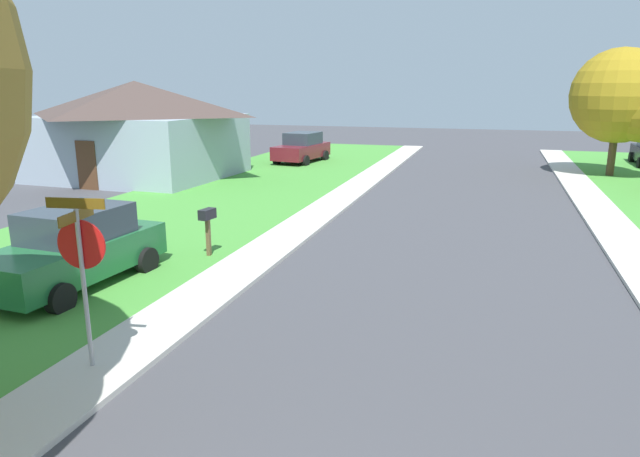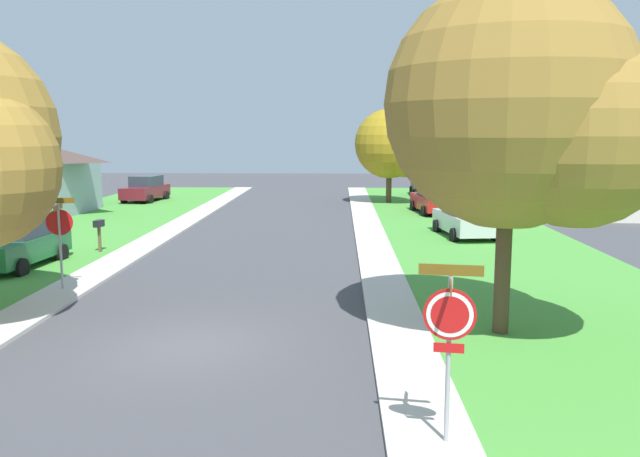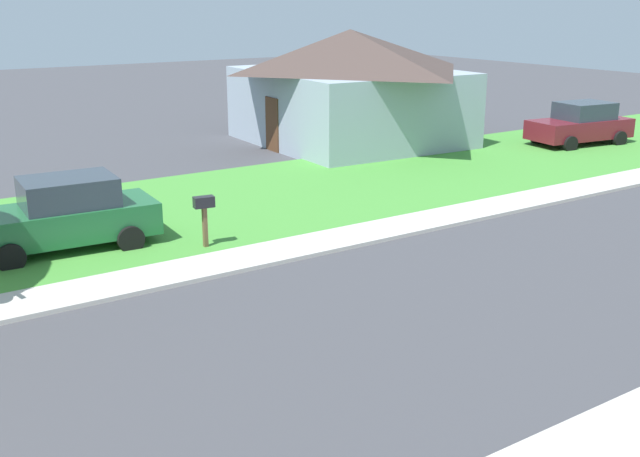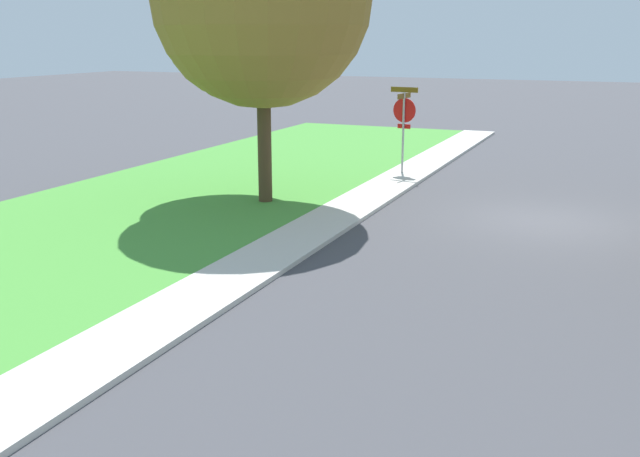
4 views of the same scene
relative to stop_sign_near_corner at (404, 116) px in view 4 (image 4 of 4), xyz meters
The scene contains 4 objects.
ground_plane 6.92m from the stop_sign_near_corner, 137.28° to the left, with size 120.00×120.00×0.00m, color #424247.
sidewalk_east 16.62m from the stop_sign_near_corner, 90.68° to the left, with size 1.40×56.00×0.10m, color beige.
stop_sign_near_corner is the anchor object (origin of this frame).
tree_sidewalk_near 6.58m from the stop_sign_near_corner, 64.99° to the left, with size 5.91×5.50×8.00m.
Camera 4 is at (-1.71, 17.75, 4.29)m, focal length 41.15 mm.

